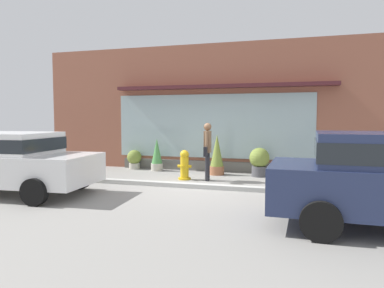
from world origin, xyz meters
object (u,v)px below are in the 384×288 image
Objects in this scene: fire_hydrant at (184,165)px; potted_plant_by_entrance at (259,161)px; potted_plant_doorstep at (157,155)px; potted_plant_low_front at (217,155)px; pedestrian_with_handbag at (207,147)px; parked_car_white at (12,159)px; potted_plant_window_left at (134,159)px.

potted_plant_by_entrance is (2.16, 1.24, 0.06)m from fire_hydrant.
potted_plant_low_front is (2.28, -0.29, 0.09)m from potted_plant_doorstep.
parked_car_white is at bearing -59.47° from pedestrian_with_handbag.
potted_plant_doorstep is 1.01m from potted_plant_window_left.
potted_plant_doorstep is 1.24× the size of potted_plant_by_entrance.
potted_plant_doorstep is 1.64× the size of potted_plant_window_left.
parked_car_white reaches higher than potted_plant_low_front.
pedestrian_with_handbag is at bearing -138.74° from potted_plant_by_entrance.
fire_hydrant is 3.02m from potted_plant_window_left.
potted_plant_doorstep is at bearing 172.70° from potted_plant_low_front.
parked_car_white is at bearing -141.45° from potted_plant_by_entrance.
potted_plant_low_front is 1.41m from potted_plant_by_entrance.
potted_plant_doorstep reaches higher than potted_plant_window_left.
potted_plant_window_left is (-3.24, 1.68, -0.65)m from pedestrian_with_handbag.
potted_plant_by_entrance is (4.67, -0.43, 0.13)m from potted_plant_window_left.
parked_car_white is 3.07× the size of potted_plant_low_front.
fire_hydrant is 4.78m from parked_car_white.
potted_plant_doorstep is at bearing 135.63° from fire_hydrant.
fire_hydrant is 0.68× the size of potted_plant_low_front.
fire_hydrant is at bearing -122.07° from potted_plant_low_front.
potted_plant_low_front is at bearing 42.44° from parked_car_white.
fire_hydrant is at bearing -97.70° from pedestrian_with_handbag.
pedestrian_with_handbag is 2.75m from potted_plant_doorstep.
potted_plant_low_front is at bearing -8.21° from potted_plant_window_left.
fire_hydrant is 2.49m from potted_plant_by_entrance.
potted_plant_by_entrance is at bearing -5.26° from potted_plant_window_left.
parked_car_white is 7.22m from potted_plant_by_entrance.
potted_plant_doorstep is (-2.26, 1.50, -0.47)m from pedestrian_with_handbag.
potted_plant_by_entrance reaches higher than potted_plant_window_left.
potted_plant_low_front reaches higher than fire_hydrant.
potted_plant_window_left is 0.75× the size of potted_plant_by_entrance.
pedestrian_with_handbag is (0.73, -0.01, 0.58)m from fire_hydrant.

